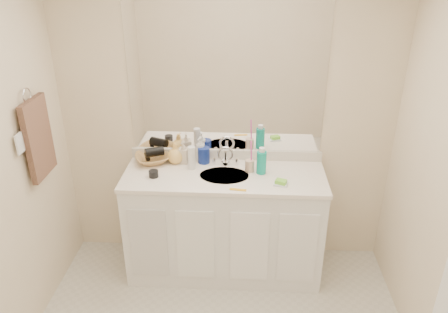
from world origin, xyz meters
The scene contains 24 objects.
wall_back centered at (0.00, 1.30, 1.20)m, with size 2.60×0.02×2.40m, color beige.
vanity_cabinet centered at (0.00, 1.02, 0.42)m, with size 1.50×0.55×0.85m, color white.
countertop centered at (0.00, 1.02, 0.86)m, with size 1.52×0.57×0.03m, color white.
backsplash centered at (0.00, 1.29, 0.92)m, with size 1.52×0.03×0.08m, color silver.
sink_basin centered at (0.00, 1.00, 0.87)m, with size 0.37×0.37×0.02m, color beige.
faucet centered at (0.00, 1.18, 0.94)m, with size 0.02×0.02×0.11m, color silver.
mirror centered at (0.00, 1.29, 1.56)m, with size 1.48×0.01×1.20m, color white.
blue_mug centered at (-0.17, 1.21, 0.94)m, with size 0.09×0.09×0.13m, color navy.
tan_cup centered at (0.19, 1.08, 0.93)m, with size 0.07×0.07×0.09m, color #CEAD91.
toothbrush centered at (0.20, 1.08, 1.03)m, with size 0.01×0.01×0.21m, color #FA41B8.
mouthwash_bottle centered at (0.28, 1.06, 0.97)m, with size 0.07×0.07×0.17m, color #0D9C87.
soap_dish centered at (0.41, 0.88, 0.89)m, with size 0.10×0.08×0.01m, color silver.
green_soap centered at (0.41, 0.88, 0.90)m, with size 0.08×0.05×0.03m, color #78D834.
orange_comb centered at (0.11, 0.79, 0.88)m, with size 0.12×0.02×0.00m, color #F7AD1A.
dark_jar centered at (-0.52, 0.95, 0.90)m, with size 0.07×0.07×0.05m, color black.
extra_white_bottle centered at (-0.25, 1.11, 0.97)m, with size 0.06×0.06×0.18m, color silver.
soap_bottle_white centered at (-0.20, 1.24, 0.98)m, with size 0.08×0.08×0.20m, color silver.
soap_bottle_cream centered at (-0.33, 1.21, 0.97)m, with size 0.08×0.08×0.18m, color beige.
soap_bottle_yellow centered at (-0.39, 1.20, 0.96)m, with size 0.13×0.13×0.17m, color #F2BE5E.
wicker_basket centered at (-0.58, 1.20, 0.91)m, with size 0.26×0.26×0.06m, color #B48348.
hair_dryer centered at (-0.56, 1.20, 0.97)m, with size 0.07×0.07×0.15m, color black.
towel_ring centered at (-1.27, 0.77, 1.55)m, with size 0.11×0.11×0.01m, color silver.
hand_towel centered at (-1.25, 0.77, 1.25)m, with size 0.04×0.32×0.55m, color #442E24.
switch_plate centered at (-1.27, 0.57, 1.30)m, with size 0.01×0.09×0.13m, color white.
Camera 1 is at (0.16, -1.87, 2.42)m, focal length 35.00 mm.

